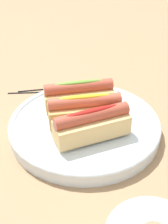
% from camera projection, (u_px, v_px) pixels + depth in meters
% --- Properties ---
extents(ground_plane, '(2.40, 2.40, 0.00)m').
position_uv_depth(ground_plane, '(88.00, 131.00, 0.74)').
color(ground_plane, '#9E7A56').
extents(serving_bowl, '(0.32, 0.32, 0.03)m').
position_uv_depth(serving_bowl, '(84.00, 125.00, 0.73)').
color(serving_bowl, silver).
rests_on(serving_bowl, ground_plane).
extents(hotdog_front, '(0.16, 0.07, 0.06)m').
position_uv_depth(hotdog_front, '(77.00, 95.00, 0.75)').
color(hotdog_front, tan).
rests_on(hotdog_front, serving_bowl).
extents(hotdog_back, '(0.16, 0.08, 0.06)m').
position_uv_depth(hotdog_back, '(84.00, 109.00, 0.70)').
color(hotdog_back, tan).
rests_on(hotdog_back, serving_bowl).
extents(hotdog_side, '(0.15, 0.05, 0.06)m').
position_uv_depth(hotdog_side, '(92.00, 124.00, 0.66)').
color(hotdog_side, '#DBB270').
rests_on(hotdog_side, serving_bowl).
extents(chopstick_near, '(0.21, 0.07, 0.01)m').
position_uv_depth(chopstick_near, '(51.00, 92.00, 0.87)').
color(chopstick_near, black).
rests_on(chopstick_near, ground_plane).
extents(chopstick_far, '(0.22, 0.05, 0.01)m').
position_uv_depth(chopstick_far, '(61.00, 87.00, 0.89)').
color(chopstick_far, black).
rests_on(chopstick_far, ground_plane).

